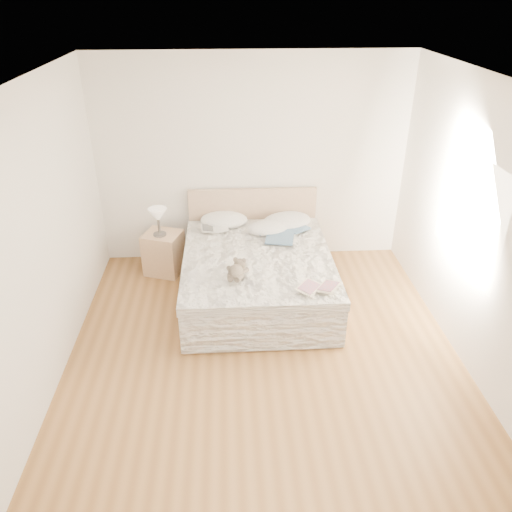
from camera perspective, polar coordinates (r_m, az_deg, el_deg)
The scene contains 17 objects.
floor at distance 5.21m, azimuth 0.95°, elevation -11.60°, with size 4.00×4.50×0.00m, color brown.
ceiling at distance 4.03m, azimuth 1.28°, elevation 19.13°, with size 4.00×4.50×0.00m, color white.
wall_back at distance 6.54m, azimuth -0.45°, elevation 10.73°, with size 4.00×0.02×2.70m, color white.
wall_front at distance 2.67m, azimuth 5.07°, elevation -20.77°, with size 4.00×0.02×2.70m, color white.
wall_left at distance 4.75m, azimuth -23.74°, elevation 0.94°, with size 0.02×4.50×2.70m, color white.
wall_right at distance 5.01m, azimuth 24.54°, elevation 2.21°, with size 0.02×4.50×2.70m, color white.
window at distance 5.21m, azimuth 23.26°, elevation 4.68°, with size 0.02×1.30×1.10m, color white.
bed at distance 6.00m, azimuth 0.13°, elevation -1.97°, with size 1.72×2.14×1.00m.
nightstand at distance 6.61m, azimuth -10.50°, elevation 0.35°, with size 0.45×0.40×0.56m, color tan.
table_lamp at distance 6.35m, azimuth -11.14°, elevation 4.48°, with size 0.26×0.26×0.36m.
pillow_left at distance 6.58m, azimuth -3.67°, elevation 4.14°, with size 0.62×0.43×0.19m, color white.
pillow_middle at distance 6.33m, azimuth 1.29°, elevation 3.19°, with size 0.52×0.37×0.16m, color white.
pillow_right at distance 6.54m, azimuth 3.54°, elevation 4.00°, with size 0.65×0.46×0.20m, color white.
blouse at distance 6.18m, azimuth 2.79°, elevation 2.37°, with size 0.53×0.56×0.02m, color #334F6C, non-canonical shape.
photo_book at distance 6.36m, azimuth -4.75°, elevation 3.13°, with size 0.36×0.25×0.03m, color silver.
childrens_book at distance 5.16m, azimuth 7.18°, elevation -3.60°, with size 0.41×0.27×0.03m, color beige.
teddy_bear at distance 5.28m, azimuth -2.33°, elevation -2.34°, with size 0.21×0.30×0.16m, color brown, non-canonical shape.
Camera 1 is at (-0.32, -3.96, 3.37)m, focal length 35.00 mm.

